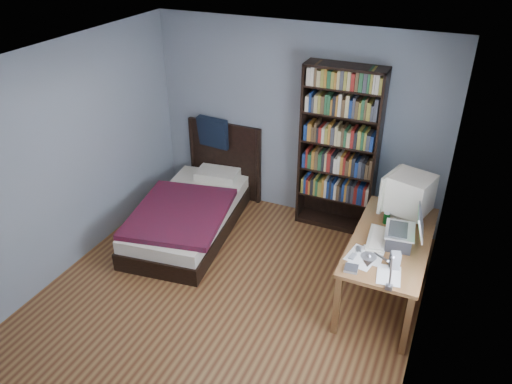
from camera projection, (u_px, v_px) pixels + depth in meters
room at (222, 201)px, 4.61m from camera, size 4.20×4.24×2.50m
desk at (395, 242)px, 5.49m from camera, size 0.75×1.56×0.73m
crt_monitor at (408, 193)px, 5.21m from camera, size 0.54×0.50×0.50m
laptop at (401, 236)px, 4.83m from camera, size 0.39×0.39×0.44m
desk_lamp at (372, 264)px, 3.84m from camera, size 0.24×0.52×0.62m
keyboard at (377, 239)px, 4.97m from camera, size 0.22×0.47×0.04m
speaker at (395, 261)px, 4.54m from camera, size 0.11×0.11×0.17m
soda_can at (387, 218)px, 5.21m from camera, size 0.07×0.07×0.12m
mouse at (394, 221)px, 5.25m from camera, size 0.06×0.10×0.04m
phone_silver at (359, 250)px, 4.82m from camera, size 0.07×0.11×0.02m
phone_grey at (353, 256)px, 4.72m from camera, size 0.06×0.10×0.02m
external_drive at (351, 269)px, 4.56m from camera, size 0.13×0.13×0.03m
bookshelf at (339, 151)px, 6.04m from camera, size 0.94×0.30×2.10m
bed at (193, 210)px, 6.37m from camera, size 1.33×2.16×1.16m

